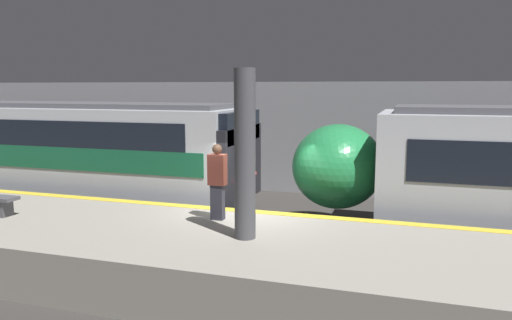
{
  "coord_description": "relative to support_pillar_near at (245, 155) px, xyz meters",
  "views": [
    {
      "loc": [
        3.7,
        -10.97,
        3.9
      ],
      "look_at": [
        -0.16,
        0.9,
        2.08
      ],
      "focal_mm": 35.0,
      "sensor_mm": 36.0,
      "label": 1
    }
  ],
  "objects": [
    {
      "name": "train_boxy",
      "position": [
        -10.17,
        4.38,
        -0.87
      ],
      "size": [
        17.36,
        3.1,
        3.42
      ],
      "color": "black",
      "rests_on": "ground"
    },
    {
      "name": "person_waiting",
      "position": [
        -1.02,
        1.09,
        -0.74
      ],
      "size": [
        0.38,
        0.24,
        1.67
      ],
      "color": "#2D2D38",
      "rests_on": "platform"
    },
    {
      "name": "ground_plane",
      "position": [
        -0.61,
        2.14,
        -2.63
      ],
      "size": [
        120.0,
        120.0,
        0.0
      ],
      "primitive_type": "plane",
      "color": "#33302D"
    },
    {
      "name": "platform",
      "position": [
        -0.61,
        0.09,
        -2.13
      ],
      "size": [
        40.0,
        4.1,
        1.02
      ],
      "color": "gray",
      "rests_on": "ground"
    },
    {
      "name": "station_rear_barrier",
      "position": [
        -0.61,
        9.05,
        -0.59
      ],
      "size": [
        50.0,
        0.15,
        4.09
      ],
      "color": "#939399",
      "rests_on": "ground"
    },
    {
      "name": "support_pillar_near",
      "position": [
        0.0,
        0.0,
        0.0
      ],
      "size": [
        0.41,
        0.41,
        3.25
      ],
      "color": "#47474C",
      "rests_on": "platform"
    }
  ]
}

